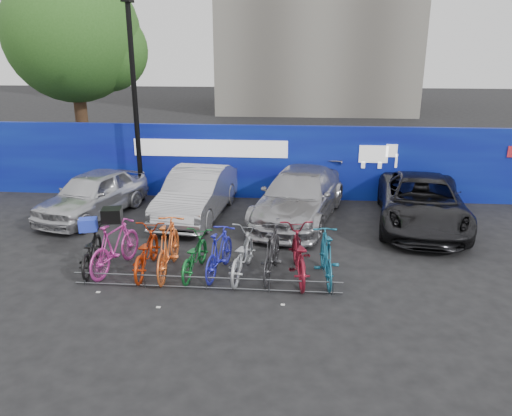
# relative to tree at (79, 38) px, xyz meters

# --- Properties ---
(ground) EXTENTS (100.00, 100.00, 0.00)m
(ground) POSITION_rel_tree_xyz_m (6.77, -10.06, -5.07)
(ground) COLOR black
(ground) RESTS_ON ground
(hoarding) EXTENTS (22.00, 0.18, 2.40)m
(hoarding) POSITION_rel_tree_xyz_m (6.78, -4.06, -3.86)
(hoarding) COLOR #0C0982
(hoarding) RESTS_ON ground
(tree) EXTENTS (5.40, 5.20, 7.80)m
(tree) POSITION_rel_tree_xyz_m (0.00, 0.00, 0.00)
(tree) COLOR #382314
(tree) RESTS_ON ground
(lamppost) EXTENTS (0.25, 0.50, 6.11)m
(lamppost) POSITION_rel_tree_xyz_m (3.57, -4.66, -1.80)
(lamppost) COLOR black
(lamppost) RESTS_ON ground
(bike_rack) EXTENTS (5.60, 0.03, 0.30)m
(bike_rack) POSITION_rel_tree_xyz_m (6.77, -10.66, -4.91)
(bike_rack) COLOR #595B60
(bike_rack) RESTS_ON ground
(car_0) EXTENTS (2.64, 4.22, 1.34)m
(car_0) POSITION_rel_tree_xyz_m (2.64, -6.30, -4.40)
(car_0) COLOR silver
(car_0) RESTS_ON ground
(car_1) EXTENTS (1.93, 4.41, 1.41)m
(car_1) POSITION_rel_tree_xyz_m (5.69, -6.12, -4.36)
(car_1) COLOR #9F9FA3
(car_1) RESTS_ON ground
(car_2) EXTENTS (3.10, 5.22, 1.42)m
(car_2) POSITION_rel_tree_xyz_m (8.67, -6.10, -4.36)
(car_2) COLOR #9F9EA3
(car_2) RESTS_ON ground
(car_3) EXTENTS (2.88, 5.15, 1.36)m
(car_3) POSITION_rel_tree_xyz_m (12.05, -6.34, -4.39)
(car_3) COLOR black
(car_3) RESTS_ON ground
(bike_0) EXTENTS (0.90, 1.84, 0.93)m
(bike_0) POSITION_rel_tree_xyz_m (4.02, -9.86, -4.61)
(bike_0) COLOR black
(bike_0) RESTS_ON ground
(bike_1) EXTENTS (0.97, 1.99, 1.15)m
(bike_1) POSITION_rel_tree_xyz_m (4.59, -9.86, -4.49)
(bike_1) COLOR #BF3395
(bike_1) RESTS_ON ground
(bike_2) EXTENTS (0.72, 1.91, 0.99)m
(bike_2) POSITION_rel_tree_xyz_m (5.30, -9.90, -4.57)
(bike_2) COLOR #B22E0A
(bike_2) RESTS_ON ground
(bike_3) EXTENTS (0.63, 2.06, 1.23)m
(bike_3) POSITION_rel_tree_xyz_m (5.81, -9.93, -4.45)
(bike_3) COLOR orange
(bike_3) RESTS_ON ground
(bike_4) EXTENTS (0.77, 1.76, 0.90)m
(bike_4) POSITION_rel_tree_xyz_m (6.38, -9.91, -4.62)
(bike_4) COLOR #126527
(bike_4) RESTS_ON ground
(bike_5) EXTENTS (0.79, 1.80, 1.04)m
(bike_5) POSITION_rel_tree_xyz_m (6.93, -9.88, -4.55)
(bike_5) COLOR #2326B6
(bike_5) RESTS_ON ground
(bike_6) EXTENTS (0.89, 1.98, 1.01)m
(bike_6) POSITION_rel_tree_xyz_m (7.44, -9.90, -4.57)
(bike_6) COLOR #A2A6AA
(bike_6) RESTS_ON ground
(bike_7) EXTENTS (0.75, 1.91, 1.12)m
(bike_7) POSITION_rel_tree_xyz_m (8.08, -9.88, -4.51)
(bike_7) COLOR #29292B
(bike_7) RESTS_ON ground
(bike_8) EXTENTS (0.94, 2.16, 1.10)m
(bike_8) POSITION_rel_tree_xyz_m (8.66, -9.90, -4.52)
(bike_8) COLOR maroon
(bike_8) RESTS_ON ground
(bike_9) EXTENTS (0.64, 1.86, 1.10)m
(bike_9) POSITION_rel_tree_xyz_m (9.25, -9.97, -4.52)
(bike_9) COLOR #18607E
(bike_9) RESTS_ON ground
(cargo_crate) EXTENTS (0.45, 0.39, 0.27)m
(cargo_crate) POSITION_rel_tree_xyz_m (4.02, -9.86, -4.01)
(cargo_crate) COLOR blue
(cargo_crate) RESTS_ON bike_0
(cargo_topcase) EXTENTS (0.47, 0.44, 0.30)m
(cargo_topcase) POSITION_rel_tree_xyz_m (4.59, -9.86, -3.76)
(cargo_topcase) COLOR black
(cargo_topcase) RESTS_ON bike_1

